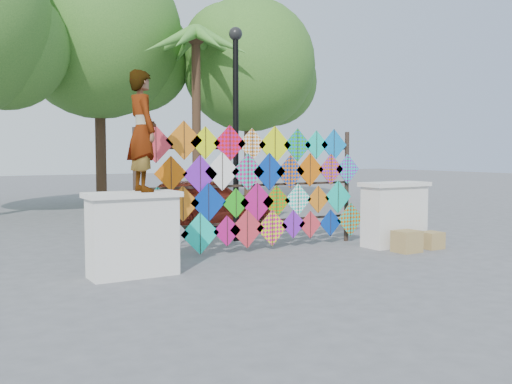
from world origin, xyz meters
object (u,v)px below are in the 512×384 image
sedan (202,202)px  lamppost (236,113)px  vendor_woman (142,131)px  kite_rack (258,186)px

sedan → lamppost: 3.10m
sedan → lamppost: lamppost is taller
sedan → lamppost: bearing=161.6°
vendor_woman → lamppost: (2.83, 2.20, 0.50)m
vendor_woman → lamppost: 3.62m
vendor_woman → lamppost: lamppost is taller
kite_rack → sedan: (0.55, 3.58, -0.59)m
lamppost → vendor_woman: bearing=-142.1°
lamppost → kite_rack: bearing=-99.9°
kite_rack → vendor_woman: bearing=-160.5°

